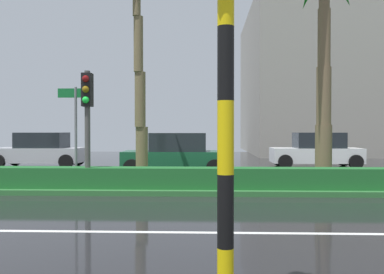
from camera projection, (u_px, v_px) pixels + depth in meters
The scene contains 10 objects.
ground_plane at pixel (39, 184), 14.62m from camera, with size 90.00×42.00×0.10m, color black.
median_strip at pixel (27, 184), 13.62m from camera, with size 85.50×4.00×0.15m, color #2D6B33.
median_hedge at pixel (6, 177), 12.21m from camera, with size 76.50×0.70×0.60m.
traffic_signal_median_right at pixel (87, 107), 11.96m from camera, with size 0.28×0.43×3.40m.
street_name_sign at pixel (76, 122), 12.69m from camera, with size 1.10×0.08×3.00m.
traffic_signal_foreground at pixel (226, 18), 3.95m from camera, with size 0.28×0.43×4.22m.
car_in_traffic_leading at pixel (40, 150), 20.69m from camera, with size 4.30×2.02×1.72m.
car_in_traffic_second at pixel (176, 154), 17.36m from camera, with size 4.30×2.02×1.72m.
car_in_traffic_third at pixel (317, 151), 20.47m from camera, with size 4.30×2.02×1.72m.
building_far_right at pixel (374, 83), 34.33m from camera, with size 20.78×15.41×11.57m.
Camera 1 is at (5.91, -5.39, 1.83)m, focal length 38.86 mm.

